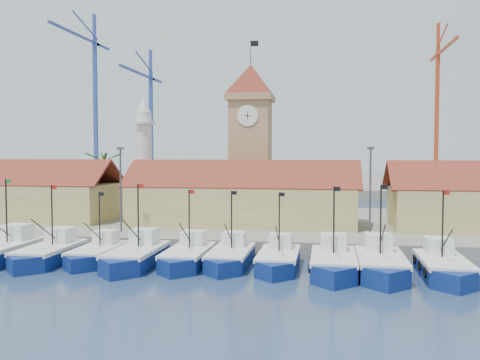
# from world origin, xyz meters

# --- Properties ---
(ground) EXTENTS (400.00, 400.00, 0.00)m
(ground) POSITION_xyz_m (0.00, 0.00, 0.00)
(ground) COLOR navy
(ground) RESTS_ON ground
(quay) EXTENTS (140.00, 32.00, 1.50)m
(quay) POSITION_xyz_m (0.00, 24.00, 0.75)
(quay) COLOR gray
(quay) RESTS_ON ground
(terminal) EXTENTS (240.00, 80.00, 2.00)m
(terminal) POSITION_xyz_m (0.00, 110.00, 1.00)
(terminal) COLOR gray
(terminal) RESTS_ON ground
(boat_1) EXTENTS (3.85, 10.54, 7.97)m
(boat_1) POSITION_xyz_m (-19.43, 1.84, 0.82)
(boat_1) COLOR navy
(boat_1) RESTS_ON ground
(boat_2) EXTENTS (3.59, 9.84, 7.45)m
(boat_2) POSITION_xyz_m (-14.92, 1.93, 0.77)
(boat_2) COLOR navy
(boat_2) RESTS_ON ground
(boat_3) EXTENTS (3.25, 8.90, 6.74)m
(boat_3) POSITION_xyz_m (-10.78, 3.02, 0.70)
(boat_3) COLOR navy
(boat_3) RESTS_ON ground
(boat_4) EXTENTS (3.69, 10.10, 7.64)m
(boat_4) POSITION_xyz_m (-6.70, 1.92, 0.79)
(boat_4) COLOR navy
(boat_4) RESTS_ON ground
(boat_5) EXTENTS (3.42, 9.37, 7.09)m
(boat_5) POSITION_xyz_m (-2.29, 2.90, 0.73)
(boat_5) COLOR navy
(boat_5) RESTS_ON ground
(boat_6) EXTENTS (3.37, 9.24, 6.99)m
(boat_6) POSITION_xyz_m (1.46, 3.34, 0.72)
(boat_6) COLOR navy
(boat_6) RESTS_ON ground
(boat_7) EXTENTS (3.35, 9.17, 6.94)m
(boat_7) POSITION_xyz_m (5.73, 2.94, 0.72)
(boat_7) COLOR navy
(boat_7) RESTS_ON ground
(boat_8) EXTENTS (3.66, 10.03, 7.59)m
(boat_8) POSITION_xyz_m (10.38, 1.89, 0.78)
(boat_8) COLOR navy
(boat_8) RESTS_ON ground
(boat_9) EXTENTS (3.76, 10.29, 7.79)m
(boat_9) POSITION_xyz_m (14.17, 1.90, 0.80)
(boat_9) COLOR navy
(boat_9) RESTS_ON ground
(boat_10) EXTENTS (3.56, 9.76, 7.38)m
(boat_10) POSITION_xyz_m (19.01, 1.82, 0.76)
(boat_10) COLOR navy
(boat_10) RESTS_ON ground
(hall_center) EXTENTS (27.04, 10.13, 7.61)m
(hall_center) POSITION_xyz_m (0.00, 20.00, 3.99)
(hall_center) COLOR #D0BD72
(hall_center) RESTS_ON quay
(clock_tower) EXTENTS (5.80, 5.80, 22.70)m
(clock_tower) POSITION_xyz_m (0.00, 26.00, 11.96)
(clock_tower) COLOR #A97C57
(clock_tower) RESTS_ON quay
(minaret) EXTENTS (3.00, 3.00, 16.30)m
(minaret) POSITION_xyz_m (-15.00, 28.00, 9.73)
(minaret) COLOR silver
(minaret) RESTS_ON quay
(palm_tree) EXTENTS (5.60, 5.03, 8.39)m
(palm_tree) POSITION_xyz_m (-20.00, 26.00, 6.25)
(palm_tree) COLOR brown
(palm_tree) RESTS_ON quay
(lamp_posts) EXTENTS (80.70, 0.25, 9.03)m
(lamp_posts) POSITION_xyz_m (0.50, 12.00, 6.48)
(lamp_posts) COLOR #3F3F44
(lamp_posts) RESTS_ON quay
(crane_blue_far) EXTENTS (1.00, 35.22, 46.77)m
(crane_blue_far) POSITION_xyz_m (-55.66, 100.36, 28.16)
(crane_blue_far) COLOR #314595
(crane_blue_far) RESTS_ON terminal
(crane_blue_near) EXTENTS (1.00, 33.33, 37.40)m
(crane_blue_near) POSITION_xyz_m (-41.24, 106.35, 22.79)
(crane_blue_near) COLOR #314595
(crane_blue_near) RESTS_ON terminal
(crane_red_right) EXTENTS (1.00, 31.67, 41.36)m
(crane_red_right) POSITION_xyz_m (37.85, 103.72, 24.87)
(crane_red_right) COLOR #B73B1C
(crane_red_right) RESTS_ON terminal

